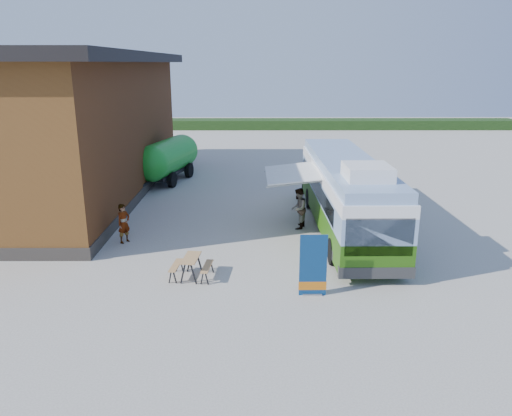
{
  "coord_description": "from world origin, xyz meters",
  "views": [
    {
      "loc": [
        -0.46,
        -17.0,
        6.97
      ],
      "look_at": [
        -0.41,
        2.07,
        1.4
      ],
      "focal_mm": 35.0,
      "sensor_mm": 36.0,
      "label": 1
    }
  ],
  "objects_px": {
    "banner": "(313,271)",
    "person_b": "(298,209)",
    "picnic_table": "(191,262)",
    "bus": "(346,192)",
    "person_a": "(124,223)",
    "slurry_tanker": "(168,158)"
  },
  "relations": [
    {
      "from": "banner",
      "to": "person_b",
      "type": "bearing_deg",
      "value": 88.47
    },
    {
      "from": "picnic_table",
      "to": "banner",
      "type": "bearing_deg",
      "value": -13.15
    },
    {
      "from": "bus",
      "to": "banner",
      "type": "distance_m",
      "value": 6.71
    },
    {
      "from": "bus",
      "to": "person_a",
      "type": "relative_size",
      "value": 7.33
    },
    {
      "from": "picnic_table",
      "to": "person_a",
      "type": "relative_size",
      "value": 0.88
    },
    {
      "from": "banner",
      "to": "slurry_tanker",
      "type": "height_order",
      "value": "slurry_tanker"
    },
    {
      "from": "bus",
      "to": "person_b",
      "type": "xyz_separation_m",
      "value": [
        -1.97,
        0.23,
        -0.82
      ]
    },
    {
      "from": "banner",
      "to": "slurry_tanker",
      "type": "distance_m",
      "value": 17.06
    },
    {
      "from": "person_a",
      "to": "bus",
      "type": "bearing_deg",
      "value": -44.24
    },
    {
      "from": "banner",
      "to": "picnic_table",
      "type": "xyz_separation_m",
      "value": [
        -3.91,
        1.32,
        -0.26
      ]
    },
    {
      "from": "banner",
      "to": "person_a",
      "type": "bearing_deg",
      "value": 145.08
    },
    {
      "from": "picnic_table",
      "to": "person_b",
      "type": "xyz_separation_m",
      "value": [
        4.02,
        5.22,
        0.34
      ]
    },
    {
      "from": "bus",
      "to": "picnic_table",
      "type": "relative_size",
      "value": 8.3
    },
    {
      "from": "picnic_table",
      "to": "slurry_tanker",
      "type": "bearing_deg",
      "value": 107.82
    },
    {
      "from": "bus",
      "to": "person_a",
      "type": "bearing_deg",
      "value": -171.13
    },
    {
      "from": "person_a",
      "to": "person_b",
      "type": "relative_size",
      "value": 0.89
    },
    {
      "from": "banner",
      "to": "person_b",
      "type": "height_order",
      "value": "banner"
    },
    {
      "from": "banner",
      "to": "person_b",
      "type": "xyz_separation_m",
      "value": [
        0.11,
        6.54,
        0.08
      ]
    },
    {
      "from": "banner",
      "to": "picnic_table",
      "type": "bearing_deg",
      "value": 160.78
    },
    {
      "from": "person_a",
      "to": "person_b",
      "type": "bearing_deg",
      "value": -39.97
    },
    {
      "from": "banner",
      "to": "person_b",
      "type": "relative_size",
      "value": 1.11
    },
    {
      "from": "slurry_tanker",
      "to": "person_b",
      "type": "bearing_deg",
      "value": -37.72
    }
  ]
}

